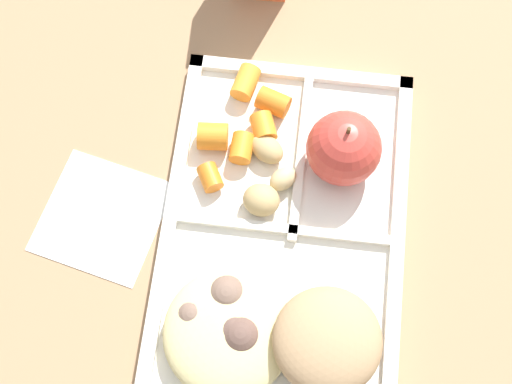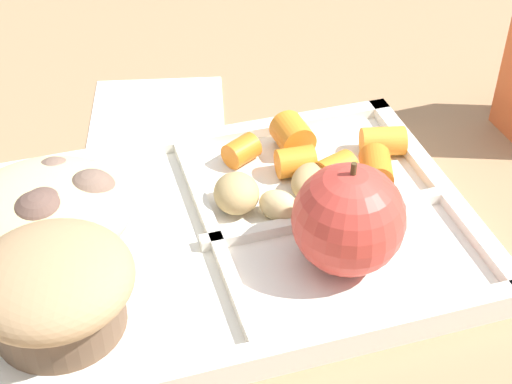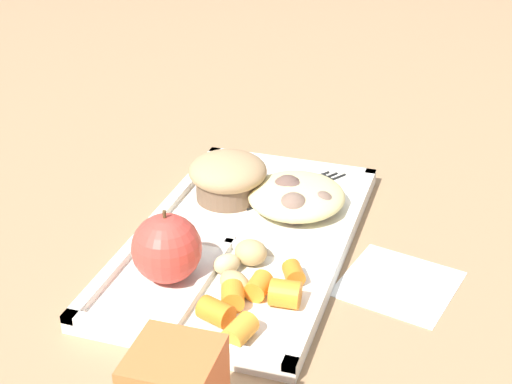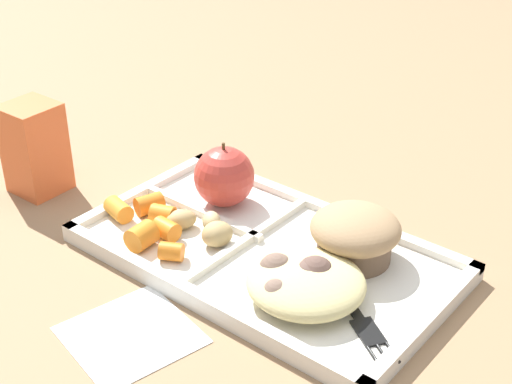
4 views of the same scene
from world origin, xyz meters
name	(u,v)px [view 3 (image 3 of 4)]	position (x,y,z in m)	size (l,w,h in m)	color
ground	(244,246)	(0.00, 0.00, 0.00)	(6.00, 6.00, 0.00)	#997551
lunch_tray	(244,241)	(0.00, 0.00, 0.01)	(0.39, 0.23, 0.02)	silver
green_apple	(167,248)	(-0.10, 0.05, 0.05)	(0.07, 0.07, 0.08)	#C63D33
bran_muffin	(228,176)	(0.08, 0.05, 0.04)	(0.09, 0.09, 0.06)	brown
carrot_slice_near_corner	(216,312)	(-0.15, -0.02, 0.02)	(0.02, 0.02, 0.03)	orange
carrot_slice_small	(233,296)	(-0.12, -0.03, 0.02)	(0.02, 0.02, 0.03)	orange
carrot_slice_tilted	(259,286)	(-0.10, -0.05, 0.02)	(0.02, 0.02, 0.03)	orange
carrot_slice_back	(294,273)	(-0.06, -0.07, 0.02)	(0.02, 0.02, 0.02)	orange
carrot_slice_center	(285,294)	(-0.11, -0.08, 0.03)	(0.03, 0.03, 0.03)	orange
carrot_slice_diagonal	(240,331)	(-0.17, -0.05, 0.02)	(0.02, 0.02, 0.03)	orange
potato_chunk_golden	(251,252)	(-0.05, -0.02, 0.02)	(0.03, 0.03, 0.03)	tan
potato_chunk_wedge	(234,283)	(-0.10, -0.02, 0.02)	(0.03, 0.03, 0.02)	tan
potato_chunk_corner	(227,264)	(-0.07, -0.01, 0.02)	(0.03, 0.02, 0.02)	tan
egg_noodle_pile	(297,196)	(0.08, -0.04, 0.03)	(0.12, 0.11, 0.03)	#D6C684
meatball_back	(291,194)	(0.08, -0.03, 0.03)	(0.04, 0.04, 0.04)	brown
meatball_front	(321,205)	(0.07, -0.07, 0.03)	(0.03, 0.03, 0.03)	#755B4C
meatball_side	(293,208)	(0.05, -0.04, 0.03)	(0.04, 0.04, 0.04)	#755B4C
meatball_center	(288,191)	(0.08, -0.03, 0.03)	(0.04, 0.04, 0.04)	brown
plastic_fork	(302,187)	(0.13, -0.03, 0.01)	(0.14, 0.10, 0.00)	black
paper_napkin	(399,283)	(-0.02, -0.17, 0.00)	(0.11, 0.11, 0.00)	white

